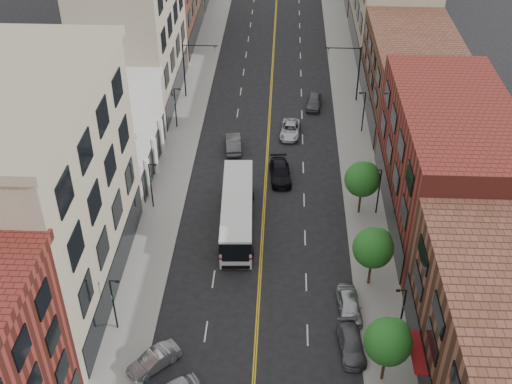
# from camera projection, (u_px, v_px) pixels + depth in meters

# --- Properties ---
(sidewalk_left) EXTENTS (4.00, 110.00, 0.15)m
(sidewalk_left) POSITION_uv_depth(u_px,v_px,m) (179.00, 149.00, 72.65)
(sidewalk_left) COLOR gray
(sidewalk_left) RESTS_ON ground
(sidewalk_right) EXTENTS (4.00, 110.00, 0.15)m
(sidewalk_right) POSITION_uv_depth(u_px,v_px,m) (356.00, 154.00, 71.90)
(sidewalk_right) COLOR gray
(sidewalk_right) RESTS_ON ground
(bldg_l_tanoffice) EXTENTS (10.00, 22.00, 18.00)m
(bldg_l_tanoffice) POSITION_uv_depth(u_px,v_px,m) (41.00, 198.00, 49.84)
(bldg_l_tanoffice) COLOR gray
(bldg_l_tanoffice) RESTS_ON ground
(bldg_l_white) EXTENTS (10.00, 14.00, 8.00)m
(bldg_l_white) POSITION_uv_depth(u_px,v_px,m) (105.00, 136.00, 67.39)
(bldg_l_white) COLOR silver
(bldg_l_white) RESTS_ON ground
(bldg_l_far_a) EXTENTS (10.00, 20.00, 18.00)m
(bldg_l_far_a) POSITION_uv_depth(u_px,v_px,m) (133.00, 30.00, 78.33)
(bldg_l_far_a) COLOR gray
(bldg_l_far_a) RESTS_ON ground
(bldg_r_mid) EXTENTS (10.00, 22.00, 12.00)m
(bldg_r_mid) POSITION_uv_depth(u_px,v_px,m) (448.00, 164.00, 59.25)
(bldg_r_mid) COLOR maroon
(bldg_r_mid) RESTS_ON ground
(bldg_r_far_a) EXTENTS (10.00, 20.00, 10.00)m
(bldg_r_far_a) POSITION_uv_depth(u_px,v_px,m) (412.00, 76.00, 76.92)
(bldg_r_far_a) COLOR brown
(bldg_r_far_a) RESTS_ON ground
(bldg_r_far_b) EXTENTS (10.00, 22.00, 14.00)m
(bldg_r_far_b) POSITION_uv_depth(u_px,v_px,m) (392.00, 1.00, 92.86)
(bldg_r_far_b) COLOR gray
(bldg_r_far_b) RESTS_ON ground
(tree_r_1) EXTENTS (3.40, 3.40, 5.59)m
(tree_r_1) POSITION_uv_depth(u_px,v_px,m) (389.00, 340.00, 44.40)
(tree_r_1) COLOR black
(tree_r_1) RESTS_ON sidewalk_right
(tree_r_2) EXTENTS (3.40, 3.40, 5.59)m
(tree_r_2) POSITION_uv_depth(u_px,v_px,m) (374.00, 247.00, 52.54)
(tree_r_2) COLOR black
(tree_r_2) RESTS_ON sidewalk_right
(tree_r_3) EXTENTS (3.40, 3.40, 5.59)m
(tree_r_3) POSITION_uv_depth(u_px,v_px,m) (363.00, 178.00, 60.68)
(tree_r_3) COLOR black
(tree_r_3) RESTS_ON sidewalk_right
(lamp_l_1) EXTENTS (0.81, 0.55, 5.05)m
(lamp_l_1) POSITION_uv_depth(u_px,v_px,m) (114.00, 302.00, 49.03)
(lamp_l_1) COLOR black
(lamp_l_1) RESTS_ON sidewalk_left
(lamp_l_2) EXTENTS (0.81, 0.55, 5.05)m
(lamp_l_2) POSITION_uv_depth(u_px,v_px,m) (151.00, 183.00, 62.06)
(lamp_l_2) COLOR black
(lamp_l_2) RESTS_ON sidewalk_left
(lamp_l_3) EXTENTS (0.81, 0.55, 5.05)m
(lamp_l_3) POSITION_uv_depth(u_px,v_px,m) (176.00, 106.00, 75.08)
(lamp_l_3) COLOR black
(lamp_l_3) RESTS_ON sidewalk_left
(lamp_r_1) EXTENTS (0.81, 0.55, 5.05)m
(lamp_r_1) POSITION_uv_depth(u_px,v_px,m) (402.00, 311.00, 48.21)
(lamp_r_1) COLOR black
(lamp_r_1) RESTS_ON sidewalk_right
(lamp_r_2) EXTENTS (0.81, 0.55, 5.05)m
(lamp_r_2) POSITION_uv_depth(u_px,v_px,m) (379.00, 189.00, 61.23)
(lamp_r_2) COLOR black
(lamp_r_2) RESTS_ON sidewalk_right
(lamp_r_3) EXTENTS (0.81, 0.55, 5.05)m
(lamp_r_3) POSITION_uv_depth(u_px,v_px,m) (363.00, 110.00, 74.26)
(lamp_r_3) COLOR black
(lamp_r_3) RESTS_ON sidewalk_right
(signal_mast_left) EXTENTS (4.49, 0.18, 7.20)m
(signal_mast_left) POSITION_uv_depth(u_px,v_px,m) (190.00, 64.00, 80.60)
(signal_mast_left) COLOR black
(signal_mast_left) RESTS_ON sidewalk_left
(signal_mast_right) EXTENTS (4.49, 0.18, 7.20)m
(signal_mast_right) POSITION_uv_depth(u_px,v_px,m) (353.00, 67.00, 79.83)
(signal_mast_right) COLOR black
(signal_mast_right) RESTS_ON sidewalk_right
(city_bus) EXTENTS (3.58, 13.08, 3.33)m
(city_bus) POSITION_uv_depth(u_px,v_px,m) (237.00, 210.00, 60.31)
(city_bus) COLOR silver
(city_bus) RESTS_ON ground
(car_angle_b) EXTENTS (3.97, 3.94, 1.37)m
(car_angle_b) POSITION_uv_depth(u_px,v_px,m) (154.00, 360.00, 47.30)
(car_angle_b) COLOR #9B9EA2
(car_angle_b) RESTS_ON ground
(car_parked_mid) EXTENTS (2.28, 4.68, 1.31)m
(car_parked_mid) POSITION_uv_depth(u_px,v_px,m) (351.00, 344.00, 48.60)
(car_parked_mid) COLOR #4F4F54
(car_parked_mid) RESTS_ON ground
(car_parked_far) EXTENTS (2.13, 4.60, 1.53)m
(car_parked_far) POSITION_uv_depth(u_px,v_px,m) (349.00, 305.00, 51.77)
(car_parked_far) COLOR #AFB3B7
(car_parked_far) RESTS_ON ground
(car_lane_behind) EXTENTS (2.15, 4.84, 1.54)m
(car_lane_behind) POSITION_uv_depth(u_px,v_px,m) (233.00, 143.00, 72.37)
(car_lane_behind) COLOR #47474C
(car_lane_behind) RESTS_ON ground
(car_lane_a) EXTENTS (2.63, 5.40, 1.51)m
(car_lane_a) POSITION_uv_depth(u_px,v_px,m) (280.00, 172.00, 67.56)
(car_lane_a) COLOR black
(car_lane_a) RESTS_ON ground
(car_lane_b) EXTENTS (2.65, 5.03, 1.35)m
(car_lane_b) POSITION_uv_depth(u_px,v_px,m) (290.00, 130.00, 75.09)
(car_lane_b) COLOR silver
(car_lane_b) RESTS_ON ground
(car_lane_c) EXTENTS (2.28, 4.67, 1.53)m
(car_lane_c) POSITION_uv_depth(u_px,v_px,m) (314.00, 101.00, 80.69)
(car_lane_c) COLOR #49484D
(car_lane_c) RESTS_ON ground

